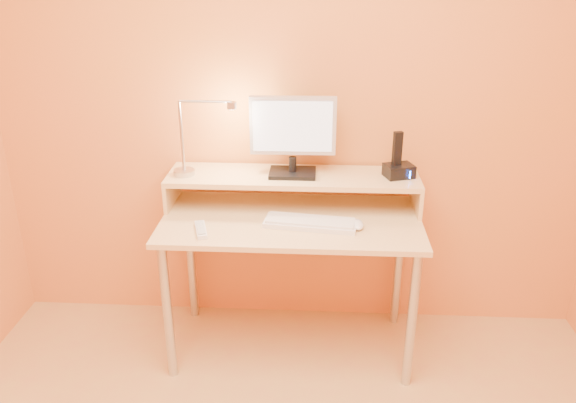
# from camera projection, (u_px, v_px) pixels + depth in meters

# --- Properties ---
(wall_back) EXTENTS (3.00, 0.04, 2.50)m
(wall_back) POSITION_uv_depth(u_px,v_px,m) (295.00, 90.00, 2.76)
(wall_back) COLOR #D87742
(wall_back) RESTS_ON floor
(desk_leg_fl) EXTENTS (0.04, 0.04, 0.69)m
(desk_leg_fl) POSITION_uv_depth(u_px,v_px,m) (168.00, 313.00, 2.62)
(desk_leg_fl) COLOR #B7B7BA
(desk_leg_fl) RESTS_ON floor
(desk_leg_fr) EXTENTS (0.04, 0.04, 0.69)m
(desk_leg_fr) POSITION_uv_depth(u_px,v_px,m) (412.00, 321.00, 2.56)
(desk_leg_fr) COLOR #B7B7BA
(desk_leg_fr) RESTS_ON floor
(desk_leg_bl) EXTENTS (0.04, 0.04, 0.69)m
(desk_leg_bl) POSITION_uv_depth(u_px,v_px,m) (191.00, 259.00, 3.08)
(desk_leg_bl) COLOR #B7B7BA
(desk_leg_bl) RESTS_ON floor
(desk_leg_br) EXTENTS (0.04, 0.04, 0.69)m
(desk_leg_br) POSITION_uv_depth(u_px,v_px,m) (398.00, 265.00, 3.02)
(desk_leg_br) COLOR #B7B7BA
(desk_leg_br) RESTS_ON floor
(desk_lower) EXTENTS (1.20, 0.60, 0.02)m
(desk_lower) POSITION_uv_depth(u_px,v_px,m) (291.00, 221.00, 2.68)
(desk_lower) COLOR #DFBF7B
(desk_lower) RESTS_ON floor
(shelf_riser_left) EXTENTS (0.02, 0.30, 0.14)m
(shelf_riser_left) POSITION_uv_depth(u_px,v_px,m) (172.00, 190.00, 2.82)
(shelf_riser_left) COLOR #DFBF7B
(shelf_riser_left) RESTS_ON desk_lower
(shelf_riser_right) EXTENTS (0.02, 0.30, 0.14)m
(shelf_riser_right) POSITION_uv_depth(u_px,v_px,m) (416.00, 195.00, 2.75)
(shelf_riser_right) COLOR #DFBF7B
(shelf_riser_right) RESTS_ON desk_lower
(desk_shelf) EXTENTS (1.20, 0.30, 0.02)m
(desk_shelf) POSITION_uv_depth(u_px,v_px,m) (293.00, 177.00, 2.75)
(desk_shelf) COLOR #DFBF7B
(desk_shelf) RESTS_ON desk_lower
(monitor_foot) EXTENTS (0.22, 0.16, 0.02)m
(monitor_foot) POSITION_uv_depth(u_px,v_px,m) (293.00, 173.00, 2.74)
(monitor_foot) COLOR black
(monitor_foot) RESTS_ON desk_shelf
(monitor_neck) EXTENTS (0.04, 0.04, 0.07)m
(monitor_neck) POSITION_uv_depth(u_px,v_px,m) (293.00, 164.00, 2.73)
(monitor_neck) COLOR black
(monitor_neck) RESTS_ON monitor_foot
(monitor_panel) EXTENTS (0.40, 0.04, 0.27)m
(monitor_panel) POSITION_uv_depth(u_px,v_px,m) (293.00, 126.00, 2.66)
(monitor_panel) COLOR #B6B6BD
(monitor_panel) RESTS_ON monitor_neck
(monitor_back) EXTENTS (0.36, 0.02, 0.23)m
(monitor_back) POSITION_uv_depth(u_px,v_px,m) (293.00, 124.00, 2.68)
(monitor_back) COLOR black
(monitor_back) RESTS_ON monitor_panel
(monitor_screen) EXTENTS (0.36, 0.01, 0.24)m
(monitor_screen) POSITION_uv_depth(u_px,v_px,m) (293.00, 127.00, 2.65)
(monitor_screen) COLOR white
(monitor_screen) RESTS_ON monitor_panel
(lamp_base) EXTENTS (0.10, 0.10, 0.02)m
(lamp_base) POSITION_uv_depth(u_px,v_px,m) (184.00, 172.00, 2.74)
(lamp_base) COLOR #B7B7BA
(lamp_base) RESTS_ON desk_shelf
(lamp_post) EXTENTS (0.01, 0.01, 0.33)m
(lamp_post) POSITION_uv_depth(u_px,v_px,m) (182.00, 136.00, 2.67)
(lamp_post) COLOR #B7B7BA
(lamp_post) RESTS_ON lamp_base
(lamp_arm) EXTENTS (0.24, 0.01, 0.01)m
(lamp_arm) POSITION_uv_depth(u_px,v_px,m) (205.00, 102.00, 2.60)
(lamp_arm) COLOR #B7B7BA
(lamp_arm) RESTS_ON lamp_post
(lamp_head) EXTENTS (0.04, 0.04, 0.03)m
(lamp_head) POSITION_uv_depth(u_px,v_px,m) (232.00, 105.00, 2.60)
(lamp_head) COLOR #B7B7BA
(lamp_head) RESTS_ON lamp_arm
(lamp_bulb) EXTENTS (0.03, 0.03, 0.00)m
(lamp_bulb) POSITION_uv_depth(u_px,v_px,m) (232.00, 109.00, 2.61)
(lamp_bulb) COLOR #FFEAC6
(lamp_bulb) RESTS_ON lamp_head
(phone_dock) EXTENTS (0.16, 0.14, 0.06)m
(phone_dock) POSITION_uv_depth(u_px,v_px,m) (399.00, 171.00, 2.71)
(phone_dock) COLOR black
(phone_dock) RESTS_ON desk_shelf
(phone_handset) EXTENTS (0.05, 0.04, 0.16)m
(phone_handset) POSITION_uv_depth(u_px,v_px,m) (397.00, 148.00, 2.67)
(phone_handset) COLOR black
(phone_handset) RESTS_ON phone_dock
(phone_led) EXTENTS (0.01, 0.00, 0.04)m
(phone_led) POSITION_uv_depth(u_px,v_px,m) (410.00, 175.00, 2.66)
(phone_led) COLOR #2E80F4
(phone_led) RESTS_ON phone_dock
(keyboard) EXTENTS (0.43, 0.18, 0.02)m
(keyboard) POSITION_uv_depth(u_px,v_px,m) (310.00, 224.00, 2.59)
(keyboard) COLOR silver
(keyboard) RESTS_ON desk_lower
(mouse) EXTENTS (0.06, 0.10, 0.03)m
(mouse) POSITION_uv_depth(u_px,v_px,m) (357.00, 225.00, 2.57)
(mouse) COLOR silver
(mouse) RESTS_ON desk_lower
(remote_control) EXTENTS (0.09, 0.17, 0.02)m
(remote_control) POSITION_uv_depth(u_px,v_px,m) (201.00, 230.00, 2.54)
(remote_control) COLOR silver
(remote_control) RESTS_ON desk_lower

